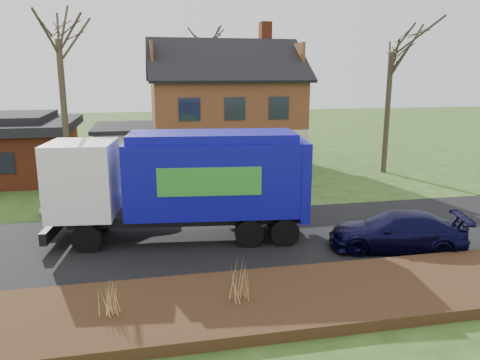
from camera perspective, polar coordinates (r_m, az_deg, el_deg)
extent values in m
plane|color=#264517|center=(17.51, -0.44, -7.05)|extent=(120.00, 120.00, 0.00)
cube|color=black|center=(17.51, -0.44, -7.02)|extent=(80.00, 7.00, 0.02)
cube|color=black|center=(12.72, 4.46, -14.38)|extent=(80.00, 3.50, 0.30)
cube|color=beige|center=(30.94, -1.98, 4.29)|extent=(9.00, 7.50, 2.70)
cube|color=brown|center=(30.65, -2.02, 9.38)|extent=(9.00, 7.50, 2.80)
cube|color=maroon|center=(32.31, 3.09, 17.29)|extent=(0.70, 0.90, 1.60)
cube|color=beige|center=(30.01, -13.57, 3.57)|extent=(3.50, 5.50, 2.60)
cube|color=black|center=(29.83, -13.71, 6.26)|extent=(3.90, 5.90, 0.24)
cylinder|color=black|center=(16.83, -18.13, -6.73)|extent=(1.04, 0.46, 1.01)
cylinder|color=black|center=(18.72, -16.77, -4.65)|extent=(1.04, 0.46, 1.01)
cylinder|color=black|center=(16.48, 1.12, -6.49)|extent=(1.04, 0.46, 1.01)
cylinder|color=black|center=(18.40, 0.43, -4.39)|extent=(1.04, 0.46, 1.01)
cylinder|color=black|center=(16.65, 5.48, -6.33)|extent=(1.04, 0.46, 1.01)
cylinder|color=black|center=(18.56, 4.33, -4.27)|extent=(1.04, 0.46, 1.01)
cube|color=black|center=(17.26, -6.35, -4.53)|extent=(8.45, 2.15, 0.34)
cube|color=white|center=(17.35, -18.60, 0.11)|extent=(2.51, 2.68, 2.63)
cube|color=black|center=(17.61, -22.02, 0.50)|extent=(0.33, 2.13, 0.88)
cube|color=black|center=(18.12, -21.80, -5.52)|extent=(0.53, 2.44, 0.44)
cube|color=#0D0C90|center=(16.87, -3.34, 0.42)|extent=(6.37, 3.14, 2.63)
cube|color=#0D0C90|center=(16.62, -3.40, 5.34)|extent=(6.05, 2.82, 0.29)
cube|color=#0D0C90|center=(17.28, 7.21, 0.30)|extent=(0.63, 2.50, 2.82)
cube|color=green|center=(15.64, -3.73, -0.22)|extent=(3.48, 0.45, 0.97)
cube|color=green|center=(18.06, -3.93, 1.55)|extent=(3.48, 0.45, 0.97)
imported|color=#96989D|center=(20.38, -15.77, -2.18)|extent=(5.18, 1.94, 1.69)
imported|color=black|center=(17.05, 18.56, -5.95)|extent=(4.92, 3.08, 1.33)
cylinder|color=#433828|center=(25.45, -20.59, 7.19)|extent=(0.32, 0.32, 7.61)
cylinder|color=#3B3223|center=(29.80, 17.50, 7.65)|extent=(0.33, 0.33, 7.12)
cylinder|color=#423128|center=(38.53, -4.14, 9.78)|extent=(0.30, 0.30, 7.81)
cone|color=tan|center=(11.92, -15.65, -13.42)|extent=(0.04, 0.04, 0.97)
cone|color=tan|center=(11.93, -16.44, -13.44)|extent=(0.04, 0.04, 0.97)
cone|color=tan|center=(11.91, -14.85, -13.39)|extent=(0.04, 0.04, 0.97)
cone|color=tan|center=(12.04, -15.61, -13.15)|extent=(0.04, 0.04, 0.97)
cone|color=tan|center=(11.80, -15.69, -13.69)|extent=(0.04, 0.04, 0.97)
cone|color=#A47D48|center=(12.14, 0.09, -12.20)|extent=(0.04, 0.04, 1.05)
cone|color=#A47D48|center=(12.11, -0.70, -12.27)|extent=(0.04, 0.04, 1.05)
cone|color=#A47D48|center=(12.17, 0.86, -12.13)|extent=(0.04, 0.04, 1.05)
cone|color=#A47D48|center=(12.26, -0.05, -11.94)|extent=(0.04, 0.04, 1.05)
cone|color=#A47D48|center=(12.02, 0.22, -12.46)|extent=(0.04, 0.04, 1.05)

